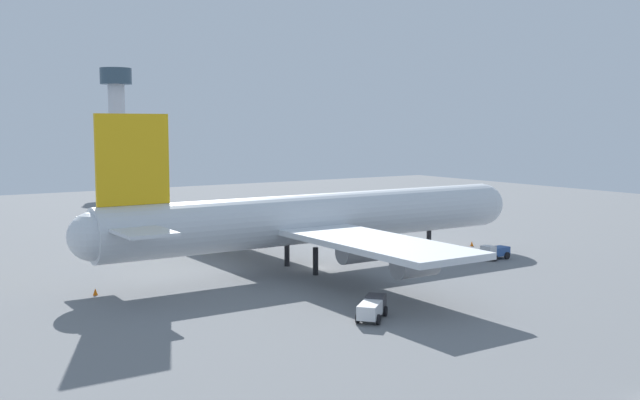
{
  "coord_description": "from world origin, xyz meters",
  "views": [
    {
      "loc": [
        -52.91,
        -80.31,
        18.92
      ],
      "look_at": [
        0.0,
        0.0,
        9.08
      ],
      "focal_mm": 41.27,
      "sensor_mm": 36.0,
      "label": 1
    }
  ],
  "objects_px": {
    "cargo_airplane": "(318,219)",
    "control_tower": "(117,115)",
    "baggage_tug": "(495,252)",
    "safety_cone_nose": "(472,244)",
    "cargo_loader": "(372,308)",
    "safety_cone_tail": "(95,292)"
  },
  "relations": [
    {
      "from": "cargo_airplane",
      "to": "baggage_tug",
      "type": "relative_size",
      "value": 14.45
    },
    {
      "from": "baggage_tug",
      "to": "safety_cone_nose",
      "type": "xyz_separation_m",
      "value": [
        5.53,
        9.98,
        -0.72
      ]
    },
    {
      "from": "safety_cone_nose",
      "to": "cargo_airplane",
      "type": "bearing_deg",
      "value": -176.89
    },
    {
      "from": "cargo_loader",
      "to": "safety_cone_tail",
      "type": "xyz_separation_m",
      "value": [
        -19.57,
        25.14,
        -0.77
      ]
    },
    {
      "from": "cargo_loader",
      "to": "control_tower",
      "type": "relative_size",
      "value": 0.15
    },
    {
      "from": "safety_cone_tail",
      "to": "control_tower",
      "type": "distance_m",
      "value": 147.24
    },
    {
      "from": "cargo_airplane",
      "to": "control_tower",
      "type": "xyz_separation_m",
      "value": [
        18.37,
        138.31,
        15.29
      ]
    },
    {
      "from": "cargo_loader",
      "to": "baggage_tug",
      "type": "xyz_separation_m",
      "value": [
        34.08,
        16.1,
        -0.06
      ]
    },
    {
      "from": "baggage_tug",
      "to": "safety_cone_nose",
      "type": "relative_size",
      "value": 5.86
    },
    {
      "from": "cargo_loader",
      "to": "control_tower",
      "type": "xyz_separation_m",
      "value": [
        28.12,
        162.77,
        20.74
      ]
    },
    {
      "from": "cargo_airplane",
      "to": "control_tower",
      "type": "bearing_deg",
      "value": 82.43
    },
    {
      "from": "baggage_tug",
      "to": "control_tower",
      "type": "relative_size",
      "value": 0.13
    },
    {
      "from": "cargo_loader",
      "to": "control_tower",
      "type": "height_order",
      "value": "control_tower"
    },
    {
      "from": "control_tower",
      "to": "baggage_tug",
      "type": "bearing_deg",
      "value": -87.67
    },
    {
      "from": "cargo_airplane",
      "to": "safety_cone_nose",
      "type": "bearing_deg",
      "value": 3.11
    },
    {
      "from": "cargo_airplane",
      "to": "safety_cone_tail",
      "type": "relative_size",
      "value": 83.69
    },
    {
      "from": "cargo_airplane",
      "to": "safety_cone_nose",
      "type": "relative_size",
      "value": 84.75
    },
    {
      "from": "cargo_loader",
      "to": "control_tower",
      "type": "distance_m",
      "value": 166.48
    },
    {
      "from": "safety_cone_tail",
      "to": "control_tower",
      "type": "height_order",
      "value": "control_tower"
    },
    {
      "from": "cargo_airplane",
      "to": "safety_cone_nose",
      "type": "height_order",
      "value": "cargo_airplane"
    },
    {
      "from": "cargo_loader",
      "to": "baggage_tug",
      "type": "distance_m",
      "value": 37.7
    },
    {
      "from": "cargo_airplane",
      "to": "safety_cone_nose",
      "type": "xyz_separation_m",
      "value": [
        29.86,
        1.62,
        -6.22
      ]
    }
  ]
}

